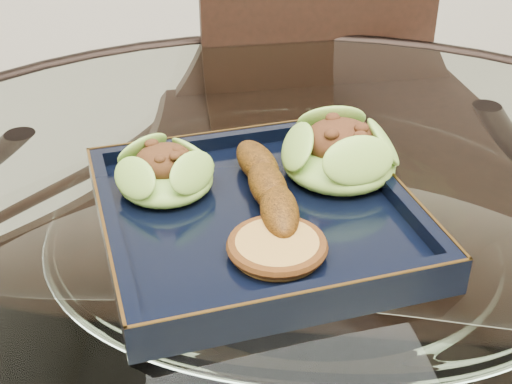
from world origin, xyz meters
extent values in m
cylinder|color=white|center=(0.00, 0.00, 0.76)|extent=(1.10, 1.10, 0.01)
torus|color=black|center=(0.00, 0.00, 0.76)|extent=(1.13, 1.13, 0.02)
cylinder|color=black|center=(0.28, 0.28, 0.38)|extent=(0.04, 0.04, 0.75)
cylinder|color=black|center=(-0.28, 0.28, 0.38)|extent=(0.04, 0.04, 0.75)
cube|color=black|center=(0.13, 0.37, 0.42)|extent=(0.38, 0.38, 0.04)
cube|color=black|center=(0.12, 0.54, 0.66)|extent=(0.36, 0.04, 0.41)
cylinder|color=black|center=(-0.04, 0.53, 0.20)|extent=(0.03, 0.03, 0.40)
cylinder|color=black|center=(0.28, 0.53, 0.20)|extent=(0.03, 0.03, 0.40)
cube|color=black|center=(-0.04, 0.05, 0.77)|extent=(0.31, 0.31, 0.02)
ellipsoid|color=#6FA630|center=(-0.12, 0.10, 0.80)|extent=(0.11, 0.11, 0.03)
ellipsoid|color=#66A22F|center=(0.05, 0.10, 0.80)|extent=(0.14, 0.14, 0.04)
ellipsoid|color=#6A3A0B|center=(-0.03, 0.07, 0.80)|extent=(0.05, 0.16, 0.03)
cylinder|color=#B5823C|center=(-0.03, -0.02, 0.79)|extent=(0.09, 0.09, 0.01)
camera|label=1|loc=(-0.11, -0.48, 1.13)|focal=50.00mm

